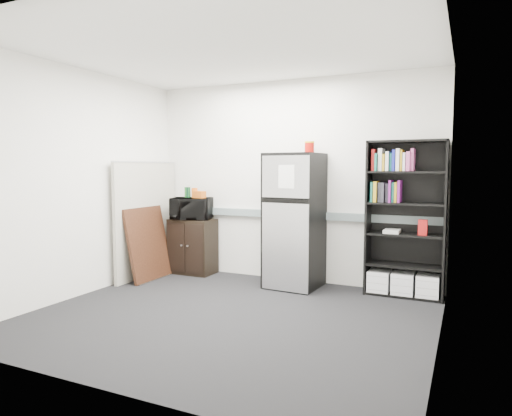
% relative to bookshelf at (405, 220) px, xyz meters
% --- Properties ---
extents(floor, '(4.00, 4.00, 0.00)m').
position_rel_bookshelf_xyz_m(floor, '(-1.53, -1.57, -0.91)').
color(floor, black).
rests_on(floor, ground).
extents(wall_back, '(4.00, 0.02, 2.70)m').
position_rel_bookshelf_xyz_m(wall_back, '(-1.53, 0.18, 0.44)').
color(wall_back, white).
rests_on(wall_back, floor).
extents(wall_right, '(0.02, 3.50, 2.70)m').
position_rel_bookshelf_xyz_m(wall_right, '(0.47, -1.57, 0.44)').
color(wall_right, white).
rests_on(wall_right, floor).
extents(wall_left, '(0.02, 3.50, 2.70)m').
position_rel_bookshelf_xyz_m(wall_left, '(-3.53, -1.57, 0.44)').
color(wall_left, white).
rests_on(wall_left, floor).
extents(ceiling, '(4.00, 3.50, 0.02)m').
position_rel_bookshelf_xyz_m(ceiling, '(-1.53, -1.57, 1.79)').
color(ceiling, white).
rests_on(ceiling, wall_back).
extents(electrical_raceway, '(3.92, 0.05, 0.10)m').
position_rel_bookshelf_xyz_m(electrical_raceway, '(-1.53, 0.15, -0.01)').
color(electrical_raceway, gray).
rests_on(electrical_raceway, wall_back).
extents(wall_note, '(0.14, 0.00, 0.10)m').
position_rel_bookshelf_xyz_m(wall_note, '(-1.88, 0.18, 0.64)').
color(wall_note, white).
rests_on(wall_note, wall_back).
extents(bookshelf, '(0.90, 0.34, 1.85)m').
position_rel_bookshelf_xyz_m(bookshelf, '(0.00, 0.00, 0.00)').
color(bookshelf, black).
rests_on(bookshelf, floor).
extents(cubicle_partition, '(0.06, 1.30, 1.62)m').
position_rel_bookshelf_xyz_m(cubicle_partition, '(-3.43, -0.49, -0.10)').
color(cubicle_partition, '#ADA899').
rests_on(cubicle_partition, floor).
extents(cabinet, '(0.63, 0.43, 0.79)m').
position_rel_bookshelf_xyz_m(cabinet, '(-2.94, -0.06, -0.52)').
color(cabinet, black).
rests_on(cabinet, floor).
extents(microwave, '(0.65, 0.53, 0.31)m').
position_rel_bookshelf_xyz_m(microwave, '(-2.94, -0.08, 0.03)').
color(microwave, black).
rests_on(microwave, cabinet).
extents(snack_box_a, '(0.07, 0.06, 0.15)m').
position_rel_bookshelf_xyz_m(snack_box_a, '(-3.03, -0.05, 0.26)').
color(snack_box_a, '#1A5C1E').
rests_on(snack_box_a, microwave).
extents(snack_box_b, '(0.08, 0.07, 0.15)m').
position_rel_bookshelf_xyz_m(snack_box_b, '(-3.03, -0.05, 0.26)').
color(snack_box_b, '#0C3620').
rests_on(snack_box_b, microwave).
extents(snack_box_c, '(0.07, 0.05, 0.14)m').
position_rel_bookshelf_xyz_m(snack_box_c, '(-2.91, -0.05, 0.26)').
color(snack_box_c, '#CF5B13').
rests_on(snack_box_c, microwave).
extents(snack_bag, '(0.20, 0.14, 0.10)m').
position_rel_bookshelf_xyz_m(snack_bag, '(-2.80, -0.10, 0.24)').
color(snack_bag, '#C75813').
rests_on(snack_bag, microwave).
extents(refrigerator, '(0.68, 0.71, 1.72)m').
position_rel_bookshelf_xyz_m(refrigerator, '(-1.35, -0.14, -0.06)').
color(refrigerator, black).
rests_on(refrigerator, floor).
extents(coffee_can, '(0.13, 0.13, 0.17)m').
position_rel_bookshelf_xyz_m(coffee_can, '(-1.19, -0.02, 0.89)').
color(coffee_can, '#A90F07').
rests_on(coffee_can, refrigerator).
extents(framed_poster, '(0.25, 0.78, 0.99)m').
position_rel_bookshelf_xyz_m(framed_poster, '(-3.30, -0.62, -0.41)').
color(framed_poster, black).
rests_on(framed_poster, floor).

